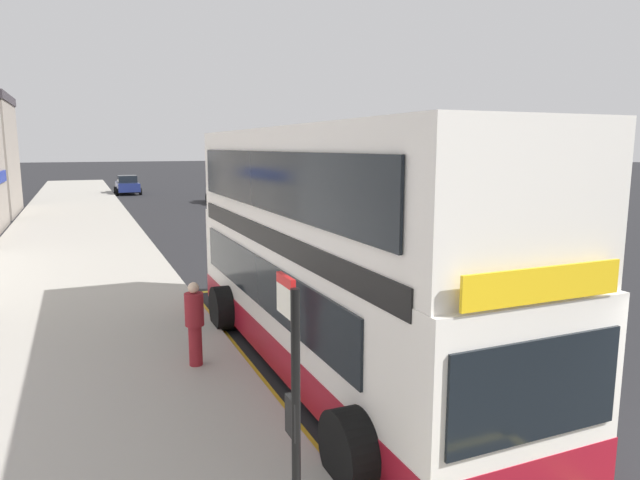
% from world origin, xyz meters
% --- Properties ---
extents(ground_plane, '(260.00, 260.00, 0.00)m').
position_xyz_m(ground_plane, '(0.00, 32.00, 0.00)').
color(ground_plane, black).
extents(pavement_near, '(6.00, 76.00, 0.14)m').
position_xyz_m(pavement_near, '(-7.00, 32.00, 0.07)').
color(pavement_near, '#A39E93').
rests_on(pavement_near, ground).
extents(double_decker_bus, '(3.26, 10.25, 4.40)m').
position_xyz_m(double_decker_bus, '(-2.46, 6.43, 2.06)').
color(double_decker_bus, white).
rests_on(double_decker_bus, ground).
extents(bus_bay_markings, '(2.84, 13.32, 0.01)m').
position_xyz_m(bus_bay_markings, '(-2.58, 6.14, 0.01)').
color(bus_bay_markings, yellow).
rests_on(bus_bay_markings, ground).
extents(bus_stop_sign, '(0.09, 0.51, 2.70)m').
position_xyz_m(bus_stop_sign, '(-4.86, 2.03, 1.73)').
color(bus_stop_sign, black).
rests_on(bus_stop_sign, pavement_near).
extents(parked_car_maroon_ahead, '(2.09, 4.20, 1.62)m').
position_xyz_m(parked_car_maroon_ahead, '(5.07, 23.14, 0.80)').
color(parked_car_maroon_ahead, maroon).
rests_on(parked_car_maroon_ahead, ground).
extents(parked_car_white_across, '(2.09, 4.20, 1.62)m').
position_xyz_m(parked_car_white_across, '(3.06, 37.87, 0.80)').
color(parked_car_white_across, silver).
rests_on(parked_car_white_across, ground).
extents(parked_car_navy_behind, '(2.09, 4.20, 1.62)m').
position_xyz_m(parked_car_navy_behind, '(-2.82, 48.64, 0.80)').
color(parked_car_navy_behind, navy).
rests_on(parked_car_navy_behind, ground).
extents(pedestrian_waiting_near_sign, '(0.34, 0.34, 1.55)m').
position_xyz_m(pedestrian_waiting_near_sign, '(-4.90, 7.06, 0.97)').
color(pedestrian_waiting_near_sign, maroon).
rests_on(pedestrian_waiting_near_sign, pavement_near).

